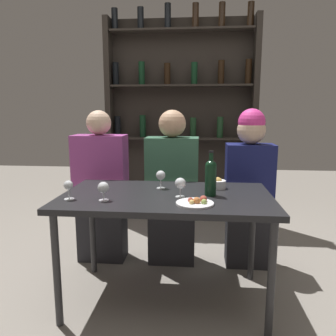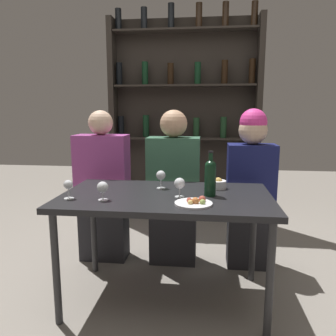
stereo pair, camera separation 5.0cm
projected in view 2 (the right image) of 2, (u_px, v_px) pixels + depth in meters
The scene contains 13 objects.
ground_plane at pixel (166, 299), 2.22m from camera, with size 10.00×10.00×0.00m, color gray.
dining_table at pixel (166, 204), 2.10m from camera, with size 1.33×0.77×0.73m.
wine_rack_wall at pixel (184, 113), 3.65m from camera, with size 1.65×0.21×2.36m.
wine_bottle at pixel (210, 176), 2.04m from camera, with size 0.07×0.07×0.28m.
wine_glass_0 at pixel (180, 184), 2.01m from camera, with size 0.07×0.07×0.12m.
wine_glass_1 at pixel (103, 188), 1.94m from camera, with size 0.07×0.07×0.11m.
wine_glass_2 at pixel (68, 186), 1.97m from camera, with size 0.06×0.06×0.12m.
wine_glass_3 at pixel (161, 176), 2.23m from camera, with size 0.06×0.06×0.12m.
food_plate_0 at pixel (195, 203), 1.86m from camera, with size 0.22×0.22×0.05m.
snack_bowl at pixel (218, 184), 2.24m from camera, with size 0.11×0.11×0.08m.
seated_person_left at pixel (103, 191), 2.74m from camera, with size 0.43×0.22×1.26m.
seated_person_center at pixel (173, 192), 2.68m from camera, with size 0.42×0.22×1.26m.
seated_person_right at pixel (250, 189), 2.60m from camera, with size 0.37×0.22×1.27m.
Camera 2 is at (0.25, -2.01, 1.26)m, focal length 35.00 mm.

